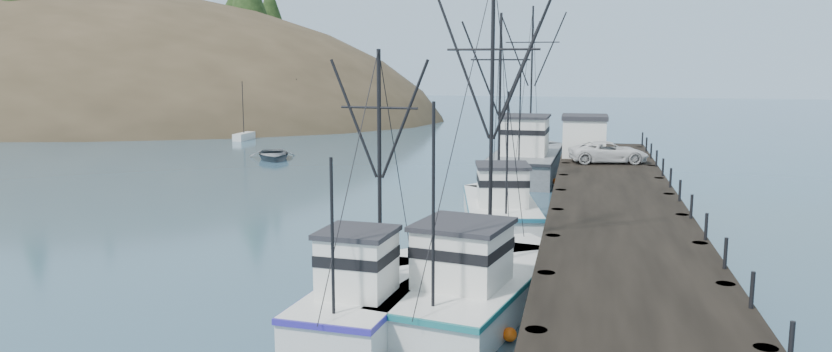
{
  "coord_description": "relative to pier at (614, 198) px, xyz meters",
  "views": [
    {
      "loc": [
        12.32,
        -21.47,
        8.53
      ],
      "look_at": [
        3.99,
        15.61,
        2.5
      ],
      "focal_mm": 32.0,
      "sensor_mm": 36.0,
      "label": 1
    }
  ],
  "objects": [
    {
      "name": "trawler_far",
      "position": [
        -5.78,
        0.86,
        -0.87
      ],
      "size": [
        5.21,
        11.01,
        11.24
      ],
      "color": "silver",
      "rests_on": "ground"
    },
    {
      "name": "pickup_truck",
      "position": [
        0.02,
        10.62,
        0.99
      ],
      "size": [
        5.25,
        3.23,
        1.36
      ],
      "primitive_type": "imported",
      "rotation": [
        0.0,
        0.0,
        1.78
      ],
      "color": "silver",
      "rests_on": "pier"
    },
    {
      "name": "trawler_near",
      "position": [
        -4.99,
        -12.73,
        -0.87
      ],
      "size": [
        5.74,
        11.7,
        11.73
      ],
      "color": "silver",
      "rests_on": "ground"
    },
    {
      "name": "ground",
      "position": [
        -14.0,
        -16.0,
        -1.69
      ],
      "size": [
        400.0,
        400.0,
        0.0
      ],
      "primitive_type": "plane",
      "color": "#2B4B61",
      "rests_on": "ground"
    },
    {
      "name": "moored_sailboats",
      "position": [
        -38.03,
        43.32,
        -1.36
      ],
      "size": [
        11.44,
        16.86,
        6.35
      ],
      "color": "silver",
      "rests_on": "ground"
    },
    {
      "name": "motorboat",
      "position": [
        -27.47,
        21.33,
        -1.69
      ],
      "size": [
        5.96,
        6.71,
        1.15
      ],
      "primitive_type": "imported",
      "rotation": [
        0.0,
        0.0,
        0.45
      ],
      "color": "slate",
      "rests_on": "ground"
    },
    {
      "name": "pier_shed",
      "position": [
        -1.5,
        13.47,
        1.73
      ],
      "size": [
        3.0,
        3.2,
        2.8
      ],
      "color": "silver",
      "rests_on": "pier"
    },
    {
      "name": "distant_ridge_far",
      "position": [
        -54.0,
        169.0,
        -1.69
      ],
      "size": [
        180.0,
        25.0,
        18.0
      ],
      "primitive_type": "cube",
      "color": "silver",
      "rests_on": "ground"
    },
    {
      "name": "pier",
      "position": [
        0.0,
        0.0,
        0.0
      ],
      "size": [
        6.0,
        44.0,
        2.0
      ],
      "color": "black",
      "rests_on": "ground"
    },
    {
      "name": "headland",
      "position": [
        -88.95,
        62.61,
        -6.24
      ],
      "size": [
        134.8,
        78.0,
        51.0
      ],
      "color": "#382D1E",
      "rests_on": "ground"
    },
    {
      "name": "trawler_mid",
      "position": [
        -8.25,
        -14.86,
        -0.87
      ],
      "size": [
        3.6,
        8.98,
        9.19
      ],
      "color": "silver",
      "rests_on": "ground"
    },
    {
      "name": "distant_ridge",
      "position": [
        -4.0,
        154.0,
        -1.69
      ],
      "size": [
        360.0,
        40.0,
        26.0
      ],
      "primitive_type": "cube",
      "color": "#9EB2C6",
      "rests_on": "ground"
    },
    {
      "name": "work_vessel",
      "position": [
        -5.51,
        17.04,
        -0.46
      ],
      "size": [
        4.95,
        15.1,
        12.71
      ],
      "color": "slate",
      "rests_on": "ground"
    }
  ]
}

